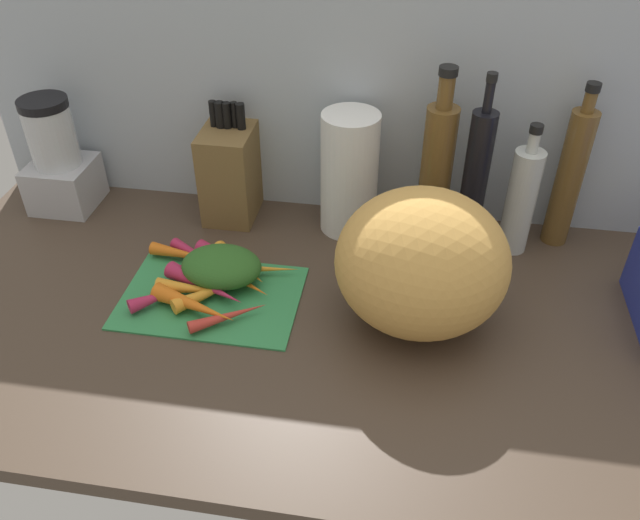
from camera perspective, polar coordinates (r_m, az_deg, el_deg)
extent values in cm
cube|color=#47382B|center=(119.63, 2.29, -5.65)|extent=(170.00, 80.00, 3.00)
cube|color=#ADB7C1|center=(135.44, 4.81, 15.56)|extent=(170.00, 3.00, 60.00)
cube|color=#338C4C|center=(124.10, -9.59, -3.20)|extent=(33.46, 23.34, 0.80)
cone|color=orange|center=(127.49, -7.08, -0.42)|extent=(13.60, 11.94, 3.46)
cone|color=orange|center=(123.50, -11.45, -2.48)|extent=(12.53, 3.57, 3.21)
cone|color=#B2264C|center=(130.08, -8.53, 0.33)|extent=(12.33, 7.45, 3.55)
cone|color=#B2264C|center=(130.67, -10.15, -0.06)|extent=(12.68, 12.18, 2.16)
cone|color=#B2264C|center=(123.42, -10.11, -2.24)|extent=(17.69, 10.47, 3.45)
cone|color=orange|center=(122.32, -9.59, -2.76)|extent=(12.99, 12.83, 2.90)
cone|color=red|center=(117.16, -8.09, -4.91)|extent=(13.38, 10.17, 2.30)
cone|color=orange|center=(132.58, -11.83, 0.47)|extent=(15.02, 4.81, 2.71)
cone|color=orange|center=(124.47, -6.93, -1.84)|extent=(13.05, 8.73, 2.26)
cone|color=#B2264C|center=(123.26, -14.14, -3.18)|extent=(10.00, 9.16, 2.76)
cone|color=orange|center=(119.40, -11.05, -3.96)|extent=(17.40, 8.76, 3.48)
cone|color=#B2264C|center=(131.96, -10.67, 0.37)|extent=(13.61, 8.90, 2.44)
cone|color=orange|center=(127.04, -5.79, -0.79)|extent=(17.54, 4.79, 2.32)
ellipsoid|color=#2D6023|center=(124.98, -8.69, -0.57)|extent=(15.52, 11.94, 6.57)
ellipsoid|color=gold|center=(111.38, 8.95, -0.25)|extent=(29.86, 27.79, 25.78)
cube|color=brown|center=(142.09, -7.94, 7.54)|extent=(10.67, 13.58, 20.37)
cylinder|color=black|center=(138.65, -9.41, 12.63)|extent=(1.56, 1.56, 5.50)
cylinder|color=black|center=(137.97, -8.84, 12.56)|extent=(2.03, 2.03, 5.50)
cylinder|color=black|center=(137.49, -8.24, 12.52)|extent=(1.78, 1.78, 5.50)
cylinder|color=black|center=(137.52, -7.56, 12.59)|extent=(1.41, 1.41, 5.50)
cylinder|color=black|center=(136.66, -7.01, 12.47)|extent=(1.85, 1.85, 5.50)
cube|color=#B2B2B7|center=(157.70, -21.60, 6.26)|extent=(13.51, 13.51, 10.49)
cylinder|color=silver|center=(152.42, -22.61, 10.06)|extent=(10.13, 10.13, 13.24)
cylinder|color=black|center=(149.47, -23.30, 12.59)|extent=(10.33, 10.33, 1.80)
cylinder|color=white|center=(134.95, 2.60, 7.62)|extent=(11.91, 11.91, 26.34)
cylinder|color=brown|center=(132.92, 10.15, 7.28)|extent=(6.44, 6.44, 29.32)
cylinder|color=brown|center=(125.10, 11.05, 14.36)|extent=(3.11, 3.11, 6.37)
cylinder|color=black|center=(123.64, 11.28, 16.05)|extent=(3.58, 3.58, 1.60)
cylinder|color=black|center=(131.67, 13.47, 6.62)|extent=(5.03, 5.03, 29.81)
cylinder|color=black|center=(123.80, 14.68, 13.72)|extent=(1.76, 1.76, 5.92)
cylinder|color=black|center=(122.42, 14.96, 15.32)|extent=(2.03, 2.03, 1.60)
cylinder|color=silver|center=(135.21, 17.26, 4.90)|extent=(5.96, 5.96, 22.28)
cylinder|color=silver|center=(129.00, 18.33, 9.82)|extent=(2.18, 2.18, 4.03)
cylinder|color=black|center=(127.81, 18.57, 10.93)|extent=(2.51, 2.51, 1.60)
cylinder|color=brown|center=(139.09, 21.09, 6.61)|extent=(5.34, 5.34, 29.07)
cylinder|color=brown|center=(132.10, 22.70, 12.76)|extent=(2.36, 2.36, 4.04)
cylinder|color=black|center=(131.08, 23.00, 13.87)|extent=(2.72, 2.72, 1.60)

